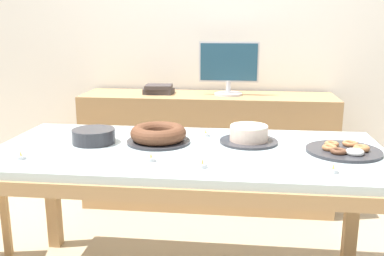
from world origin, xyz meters
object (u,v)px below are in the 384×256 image
cake_chocolate_round (249,135)px  tealight_centre (21,157)px  cake_golden_bundt (158,135)px  tealight_left_edge (206,134)px  tealight_near_cakes (202,165)px  book_stack (159,89)px  tealight_right_edge (151,159)px  pastry_platter (344,150)px  computer_monitor (229,69)px  tealight_near_front (333,170)px  plate_stack (94,136)px

cake_chocolate_round → tealight_centre: size_ratio=7.16×
cake_golden_bundt → tealight_left_edge: cake_golden_bundt is taller
cake_golden_bundt → tealight_near_cakes: (0.25, -0.35, -0.03)m
book_stack → tealight_left_edge: 0.99m
tealight_right_edge → cake_chocolate_round: bearing=39.7°
cake_chocolate_round → pastry_platter: (0.43, -0.12, -0.03)m
tealight_right_edge → tealight_left_edge: 0.49m
book_stack → computer_monitor: bearing=-0.2°
tealight_near_front → tealight_near_cakes: bearing=179.7°
tealight_left_edge → tealight_near_cakes: (0.03, -0.51, 0.00)m
cake_golden_bundt → plate_stack: cake_golden_bundt is taller
cake_chocolate_round → tealight_right_edge: 0.55m
cake_golden_bundt → tealight_centre: 0.64m
plate_stack → cake_chocolate_round: bearing=7.0°
cake_golden_bundt → tealight_left_edge: (0.22, 0.16, -0.03)m
tealight_left_edge → cake_golden_bundt: bearing=-144.8°
book_stack → pastry_platter: book_stack is taller
cake_chocolate_round → tealight_near_front: 0.52m
pastry_platter → computer_monitor: bearing=116.9°
book_stack → tealight_right_edge: (0.22, -1.34, -0.10)m
plate_stack → tealight_left_edge: plate_stack is taller
tealight_centre → tealight_near_cakes: size_ratio=1.00×
computer_monitor → pastry_platter: size_ratio=1.26×
cake_golden_bundt → pastry_platter: size_ratio=0.93×
tealight_near_front → tealight_left_edge: bearing=136.9°
cake_golden_bundt → tealight_right_edge: 0.30m
plate_stack → tealight_left_edge: bearing=20.1°
computer_monitor → tealight_left_edge: (-0.09, -0.89, -0.26)m
tealight_near_cakes → cake_golden_bundt: bearing=125.4°
tealight_right_edge → cake_golden_bundt: bearing=94.8°
pastry_platter → tealight_centre: bearing=-169.6°
tealight_left_edge → tealight_centre: same height
cake_golden_bundt → tealight_centre: size_ratio=7.83×
book_stack → cake_chocolate_round: (0.64, -0.99, -0.07)m
pastry_platter → cake_golden_bundt: bearing=175.4°
tealight_left_edge → tealight_centre: bearing=-147.4°
plate_stack → tealight_right_edge: 0.43m
pastry_platter → tealight_right_edge: bearing=-165.2°
cake_golden_bundt → plate_stack: (-0.32, -0.04, -0.01)m
computer_monitor → book_stack: (-0.51, 0.00, -0.16)m
cake_chocolate_round → pastry_platter: 0.45m
cake_chocolate_round → tealight_near_cakes: 0.45m
cake_golden_bundt → cake_chocolate_round: bearing=6.7°
cake_golden_bundt → plate_stack: 0.32m
cake_chocolate_round → cake_golden_bundt: cake_chocolate_round is taller
tealight_right_edge → plate_stack: bearing=143.2°
cake_golden_bundt → tealight_right_edge: size_ratio=7.83×
cake_golden_bundt → tealight_near_front: (0.77, -0.36, -0.03)m
computer_monitor → plate_stack: bearing=-119.9°
book_stack → tealight_near_front: (0.97, -1.40, -0.10)m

